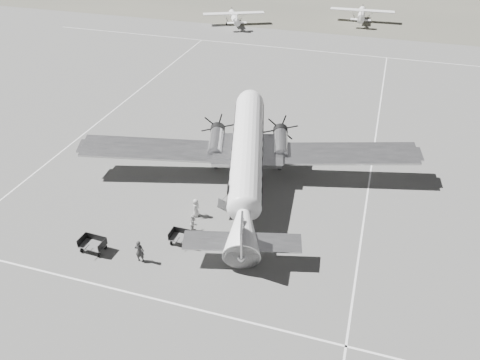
{
  "coord_description": "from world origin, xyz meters",
  "views": [
    {
      "loc": [
        11.22,
        -32.74,
        23.48
      ],
      "look_at": [
        1.68,
        -1.93,
        2.2
      ],
      "focal_mm": 35.0,
      "sensor_mm": 36.0,
      "label": 1
    }
  ],
  "objects_px": {
    "dc3_airliner": "(247,161)",
    "ramp_agent": "(194,223)",
    "light_plane_left": "(234,18)",
    "passenger": "(196,208)",
    "light_plane_right": "(361,15)",
    "baggage_cart_near": "(181,238)",
    "ground_crew": "(140,251)",
    "baggage_cart_far": "(93,245)"
  },
  "relations": [
    {
      "from": "light_plane_left",
      "to": "passenger",
      "type": "xyz_separation_m",
      "value": [
        14.54,
        -55.4,
        -0.37
      ]
    },
    {
      "from": "ground_crew",
      "to": "passenger",
      "type": "bearing_deg",
      "value": -119.44
    },
    {
      "from": "ground_crew",
      "to": "passenger",
      "type": "height_order",
      "value": "ground_crew"
    },
    {
      "from": "baggage_cart_near",
      "to": "passenger",
      "type": "relative_size",
      "value": 1.13
    },
    {
      "from": "baggage_cart_near",
      "to": "ground_crew",
      "type": "relative_size",
      "value": 1.0
    },
    {
      "from": "light_plane_left",
      "to": "ground_crew",
      "type": "bearing_deg",
      "value": -102.87
    },
    {
      "from": "dc3_airliner",
      "to": "baggage_cart_near",
      "type": "height_order",
      "value": "dc3_airliner"
    },
    {
      "from": "light_plane_left",
      "to": "passenger",
      "type": "height_order",
      "value": "light_plane_left"
    },
    {
      "from": "ramp_agent",
      "to": "light_plane_left",
      "type": "bearing_deg",
      "value": 11.98
    },
    {
      "from": "dc3_airliner",
      "to": "light_plane_left",
      "type": "distance_m",
      "value": 53.42
    },
    {
      "from": "ground_crew",
      "to": "ramp_agent",
      "type": "bearing_deg",
      "value": -132.2
    },
    {
      "from": "dc3_airliner",
      "to": "light_plane_left",
      "type": "bearing_deg",
      "value": 94.57
    },
    {
      "from": "light_plane_right",
      "to": "ground_crew",
      "type": "height_order",
      "value": "light_plane_right"
    },
    {
      "from": "dc3_airliner",
      "to": "ramp_agent",
      "type": "height_order",
      "value": "dc3_airliner"
    },
    {
      "from": "dc3_airliner",
      "to": "light_plane_right",
      "type": "relative_size",
      "value": 2.61
    },
    {
      "from": "light_plane_right",
      "to": "baggage_cart_near",
      "type": "distance_m",
      "value": 68.07
    },
    {
      "from": "passenger",
      "to": "light_plane_right",
      "type": "bearing_deg",
      "value": -2.65
    },
    {
      "from": "dc3_airliner",
      "to": "passenger",
      "type": "distance_m",
      "value": 6.06
    },
    {
      "from": "light_plane_left",
      "to": "baggage_cart_far",
      "type": "xyz_separation_m",
      "value": [
        8.83,
        -61.59,
        -0.62
      ]
    },
    {
      "from": "ramp_agent",
      "to": "passenger",
      "type": "bearing_deg",
      "value": 14.13
    },
    {
      "from": "dc3_airliner",
      "to": "baggage_cart_near",
      "type": "bearing_deg",
      "value": -121.81
    },
    {
      "from": "passenger",
      "to": "baggage_cart_near",
      "type": "bearing_deg",
      "value": -172.56
    },
    {
      "from": "light_plane_left",
      "to": "baggage_cart_far",
      "type": "distance_m",
      "value": 62.22
    },
    {
      "from": "light_plane_left",
      "to": "baggage_cart_far",
      "type": "relative_size",
      "value": 5.82
    },
    {
      "from": "baggage_cart_near",
      "to": "light_plane_right",
      "type": "bearing_deg",
      "value": 84.68
    },
    {
      "from": "passenger",
      "to": "ramp_agent",
      "type": "bearing_deg",
      "value": -159.03
    },
    {
      "from": "light_plane_right",
      "to": "ramp_agent",
      "type": "xyz_separation_m",
      "value": [
        -6.97,
        -66.05,
        -0.45
      ]
    },
    {
      "from": "light_plane_left",
      "to": "baggage_cart_near",
      "type": "height_order",
      "value": "light_plane_left"
    },
    {
      "from": "baggage_cart_near",
      "to": "ramp_agent",
      "type": "distance_m",
      "value": 1.68
    },
    {
      "from": "light_plane_left",
      "to": "ramp_agent",
      "type": "xyz_separation_m",
      "value": [
        15.11,
        -57.26,
        -0.4
      ]
    },
    {
      "from": "dc3_airliner",
      "to": "ground_crew",
      "type": "xyz_separation_m",
      "value": [
        -4.71,
        -11.05,
        -2.02
      ]
    },
    {
      "from": "dc3_airliner",
      "to": "baggage_cart_far",
      "type": "bearing_deg",
      "value": -142.02
    },
    {
      "from": "light_plane_right",
      "to": "dc3_airliner",
      "type": "bearing_deg",
      "value": -97.15
    },
    {
      "from": "light_plane_right",
      "to": "light_plane_left",
      "type": "bearing_deg",
      "value": -160.9
    },
    {
      "from": "baggage_cart_near",
      "to": "ramp_agent",
      "type": "relative_size",
      "value": 1.17
    },
    {
      "from": "ramp_agent",
      "to": "passenger",
      "type": "xyz_separation_m",
      "value": [
        -0.57,
        1.86,
        0.03
      ]
    },
    {
      "from": "light_plane_left",
      "to": "baggage_cart_near",
      "type": "relative_size",
      "value": 6.22
    },
    {
      "from": "dc3_airliner",
      "to": "ground_crew",
      "type": "distance_m",
      "value": 12.18
    },
    {
      "from": "dc3_airliner",
      "to": "baggage_cart_far",
      "type": "distance_m",
      "value": 14.21
    },
    {
      "from": "ramp_agent",
      "to": "dc3_airliner",
      "type": "bearing_deg",
      "value": -21.31
    },
    {
      "from": "light_plane_left",
      "to": "light_plane_right",
      "type": "xyz_separation_m",
      "value": [
        22.08,
        8.79,
        0.05
      ]
    },
    {
      "from": "baggage_cart_near",
      "to": "light_plane_left",
      "type": "bearing_deg",
      "value": 104.92
    }
  ]
}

